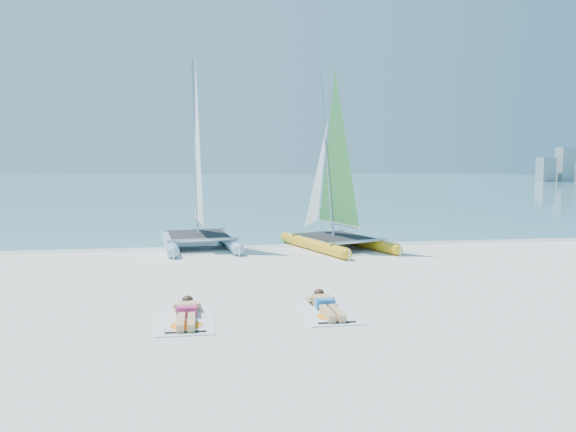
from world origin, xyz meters
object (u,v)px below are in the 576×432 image
catamaran_yellow (330,189)px  towel_a (187,320)px  sunbather_a (187,312)px  sunbather_b (326,304)px  towel_b (328,312)px  catamaran_blue (197,188)px

catamaran_yellow → towel_a: 9.84m
sunbather_a → sunbather_b: same height
catamaran_yellow → sunbather_a: bearing=-136.6°
towel_b → sunbather_b: 0.22m
catamaran_yellow → towel_b: size_ratio=3.40×
catamaran_blue → sunbather_b: 9.38m
towel_a → towel_b: same height
catamaran_blue → catamaran_yellow: bearing=-15.7°
catamaran_blue → sunbather_a: bearing=-97.3°
towel_b → sunbather_b: (0.00, 0.19, 0.11)m
catamaran_blue → sunbather_a: catamaran_blue is taller
catamaran_blue → sunbather_b: (2.49, -8.85, -1.89)m
towel_a → catamaran_yellow: bearing=61.2°
catamaran_blue → towel_a: bearing=-97.3°
catamaran_yellow → towel_b: 8.75m
catamaran_blue → catamaran_yellow: size_ratio=1.07×
catamaran_yellow → sunbather_a: size_ratio=3.64×
catamaran_yellow → sunbather_a: 9.66m
sunbather_a → towel_b: (2.67, -0.03, -0.11)m
catamaran_yellow → towel_b: bearing=-120.6°
sunbather_a → sunbather_b: bearing=3.4°
catamaran_yellow → towel_a: bearing=-136.0°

